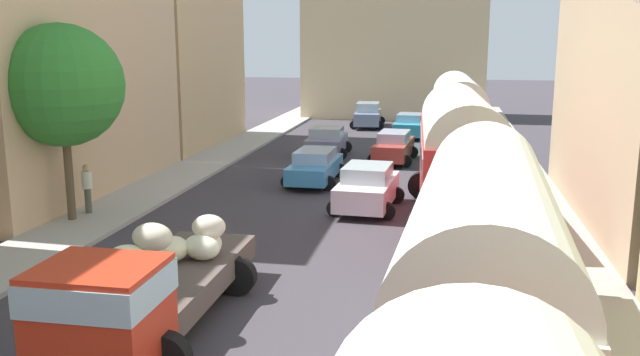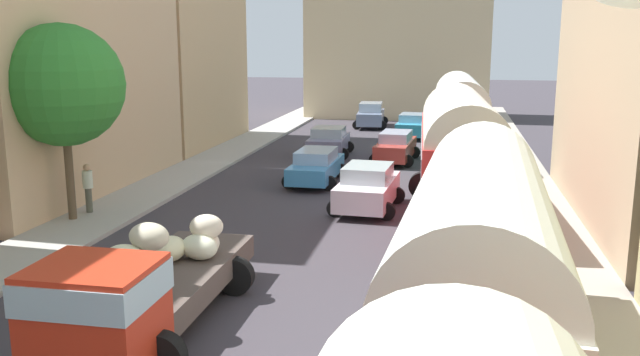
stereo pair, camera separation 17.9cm
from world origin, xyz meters
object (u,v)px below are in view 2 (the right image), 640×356
cargo_truck_0 (140,287)px  car_3 (368,188)px  parked_bus_3 (459,113)px  pedestrian_1 (88,186)px  parked_bus_1 (478,260)px  parked_bus_2 (459,150)px  car_0 (316,166)px  car_4 (396,147)px  car_2 (371,115)px  car_5 (412,126)px  car_1 (329,141)px

cargo_truck_0 → car_3: bearing=74.8°
parked_bus_3 → pedestrian_1: size_ratio=5.49×
cargo_truck_0 → pedestrian_1: bearing=125.2°
parked_bus_1 → parked_bus_2: size_ratio=0.97×
cargo_truck_0 → car_0: size_ratio=1.61×
car_0 → parked_bus_2: bearing=-39.4°
parked_bus_2 → car_4: (-2.93, 10.30, -1.61)m
car_4 → pedestrian_1: pedestrian_1 is taller
parked_bus_3 → car_4: (-3.00, -1.57, -1.56)m
pedestrian_1 → car_0: bearing=46.0°
parked_bus_1 → car_4: bearing=98.5°
cargo_truck_0 → car_2: (0.46, 33.91, -0.33)m
cargo_truck_0 → car_0: (0.41, 15.47, -0.44)m
car_0 → parked_bus_1: bearing=-69.2°
parked_bus_1 → cargo_truck_0: bearing=176.4°
car_5 → car_4: bearing=-92.1°
parked_bus_1 → pedestrian_1: bearing=144.1°
parked_bus_2 → car_1: (-6.48, 11.45, -1.62)m
parked_bus_3 → cargo_truck_0: bearing=-105.5°
parked_bus_3 → car_5: 7.48m
parked_bus_2 → car_1: 13.26m
car_4 → car_5: 8.37m
parked_bus_1 → car_5: size_ratio=2.41×
parked_bus_1 → parked_bus_3: (-0.19, 22.99, 0.05)m
parked_bus_3 → car_0: (-5.85, -7.12, -1.59)m
car_1 → car_4: bearing=-17.9°
parked_bus_3 → cargo_truck_0: parked_bus_3 is taller
parked_bus_2 → pedestrian_1: parked_bus_2 is taller
cargo_truck_0 → pedestrian_1: (-6.14, 8.70, -0.12)m
parked_bus_2 → car_3: size_ratio=2.38×
car_1 → cargo_truck_0: bearing=-89.2°
parked_bus_3 → cargo_truck_0: (-6.26, -22.59, -1.15)m
car_2 → pedestrian_1: bearing=-104.7°
car_2 → car_3: bearing=-83.3°
car_2 → car_4: size_ratio=1.00×
car_2 → pedestrian_1: pedestrian_1 is taller
car_0 → car_2: size_ratio=1.01×
parked_bus_2 → parked_bus_3: bearing=89.7°
car_0 → car_5: bearing=77.2°
car_4 → pedestrian_1: (-9.39, -12.31, 0.28)m
car_4 → pedestrian_1: 15.49m
parked_bus_1 → car_4: size_ratio=2.14×
cargo_truck_0 → car_5: cargo_truck_0 is taller
parked_bus_2 → car_0: parked_bus_2 is taller
parked_bus_2 → parked_bus_1: bearing=-88.7°
car_2 → parked_bus_1: bearing=-80.1°
car_1 → car_2: size_ratio=0.87×
parked_bus_1 → car_1: size_ratio=2.46×
car_0 → parked_bus_3: bearing=50.6°
parked_bus_2 → cargo_truck_0: 12.43m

